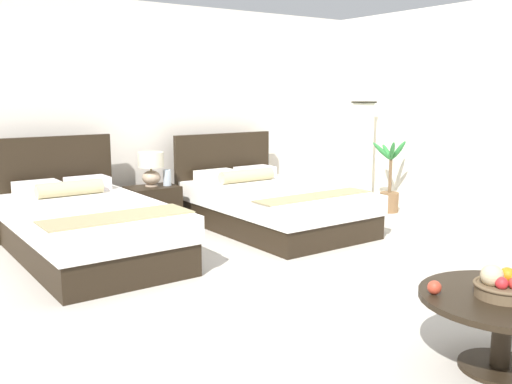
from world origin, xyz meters
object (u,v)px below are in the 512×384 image
vase (167,178)px  fruit_bowl (503,286)px  nightstand (153,207)px  loose_apple (434,287)px  floor_lamp_corner (362,153)px  potted_palm (390,188)px  coffee_table (504,312)px  table_lamp (151,166)px  bed_near_corner (270,205)px  bed_near_window (88,227)px

vase → fruit_bowl: bearing=-90.2°
nightstand → loose_apple: 4.12m
floor_lamp_corner → potted_palm: floor_lamp_corner is taller
potted_palm → nightstand: bearing=161.5°
coffee_table → fruit_bowl: fruit_bowl is taller
coffee_table → fruit_bowl: bearing=174.2°
floor_lamp_corner → nightstand: bearing=173.4°
floor_lamp_corner → table_lamp: bearing=173.0°
loose_apple → floor_lamp_corner: bearing=49.7°
bed_near_corner → potted_palm: bed_near_corner is taller
vase → coffee_table: vase is taller
bed_near_corner → nightstand: bed_near_corner is taller
bed_near_window → table_lamp: (1.04, 0.82, 0.43)m
nightstand → table_lamp: (-0.00, 0.02, 0.49)m
bed_near_window → nightstand: (1.04, 0.80, -0.06)m
fruit_bowl → potted_palm: 4.38m
bed_near_window → bed_near_corner: (2.17, 0.01, -0.03)m
nightstand → coffee_table: (0.19, -4.35, 0.11)m
table_lamp → floor_lamp_corner: size_ratio=0.28×
bed_near_window → potted_palm: bed_near_window is taller
table_lamp → potted_palm: size_ratio=0.41×
nightstand → fruit_bowl: (0.16, -4.35, 0.27)m
bed_near_window → coffee_table: bearing=-71.0°
bed_near_window → loose_apple: bed_near_window is taller
coffee_table → potted_palm: bearing=50.6°
bed_near_window → vase: size_ratio=11.63×
bed_near_window → floor_lamp_corner: floor_lamp_corner is taller
nightstand → fruit_bowl: size_ratio=1.75×
bed_near_corner → fruit_bowl: (-0.98, -3.56, 0.24)m
vase → potted_palm: bearing=-18.8°
coffee_table → nightstand: bearing=92.4°
bed_near_window → vase: 1.46m
bed_near_corner → table_lamp: bed_near_corner is taller
table_lamp → bed_near_corner: bearing=-35.6°
coffee_table → vase: bearing=90.2°
bed_near_corner → coffee_table: 3.69m
bed_near_window → table_lamp: 1.39m
bed_near_window → fruit_bowl: bearing=-71.4°
bed_near_corner → floor_lamp_corner: floor_lamp_corner is taller
bed_near_window → fruit_bowl: (1.20, -3.55, 0.21)m
bed_near_window → nightstand: size_ratio=3.83×
bed_near_corner → coffee_table: size_ratio=2.39×
bed_near_corner → table_lamp: (-1.14, 0.81, 0.46)m
loose_apple → potted_palm: 4.38m
coffee_table → bed_near_window: bearing=109.0°
nightstand → vase: 0.38m
potted_palm → bed_near_window: bearing=177.3°
bed_near_window → coffee_table: 3.76m
nightstand → fruit_bowl: 4.36m
vase → loose_apple: bearing=-94.1°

